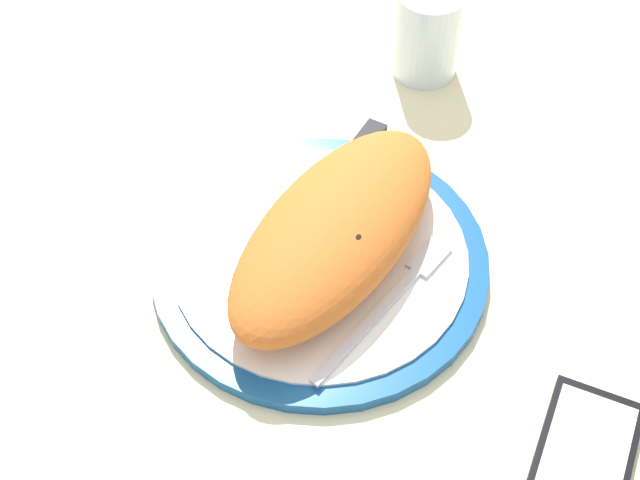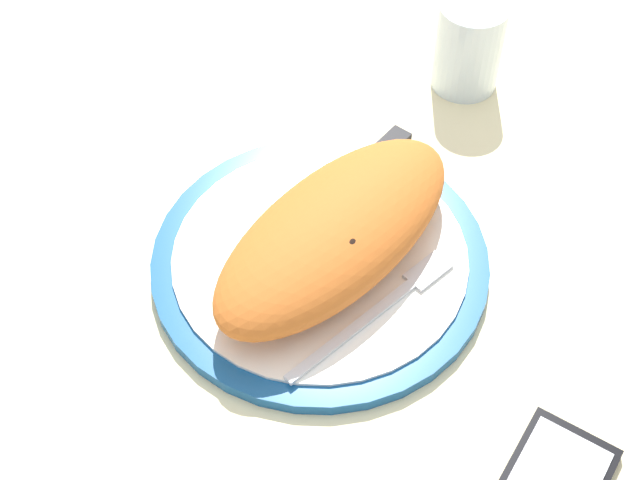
# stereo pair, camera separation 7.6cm
# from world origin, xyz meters

# --- Properties ---
(ground_plane) EXTENTS (1.50, 1.50, 0.03)m
(ground_plane) POSITION_xyz_m (0.00, 0.00, -0.01)
(ground_plane) COLOR beige
(plate) EXTENTS (0.30, 0.30, 0.02)m
(plate) POSITION_xyz_m (0.00, 0.00, 0.01)
(plate) COLOR navy
(plate) RESTS_ON ground_plane
(calzone) EXTENTS (0.28, 0.17, 0.06)m
(calzone) POSITION_xyz_m (0.01, -0.01, 0.05)
(calzone) COLOR #C16023
(calzone) RESTS_ON plate
(fork) EXTENTS (0.18, 0.03, 0.00)m
(fork) POSITION_xyz_m (0.01, -0.08, 0.02)
(fork) COLOR silver
(fork) RESTS_ON plate
(knife) EXTENTS (0.21, 0.07, 0.01)m
(knife) POSITION_xyz_m (0.08, 0.05, 0.02)
(knife) COLOR silver
(knife) RESTS_ON plate
(water_glass) EXTENTS (0.07, 0.07, 0.10)m
(water_glass) POSITION_xyz_m (0.27, 0.10, 0.04)
(water_glass) COLOR silver
(water_glass) RESTS_ON ground_plane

